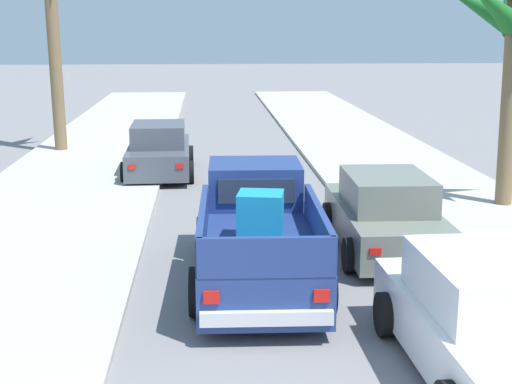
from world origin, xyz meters
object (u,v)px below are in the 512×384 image
object	(u,v)px
car_right_near	(159,151)
car_left_near	(486,322)
car_left_mid	(385,215)
pickup_truck	(258,235)

from	to	relation	value
car_right_near	car_left_near	bearing A→B (deg)	-69.55
car_left_near	car_left_mid	world-z (taller)	same
car_left_near	car_left_mid	xyz separation A→B (m)	(0.03, 5.21, 0.00)
pickup_truck	car_left_mid	size ratio (longest dim) A/B	1.23
car_left_near	car_right_near	world-z (taller)	same
car_left_mid	car_left_near	bearing A→B (deg)	-90.34
car_right_near	pickup_truck	bearing A→B (deg)	-76.15
pickup_truck	car_left_mid	xyz separation A→B (m)	(2.60, 1.43, -0.08)
car_left_near	car_right_near	distance (m)	13.82
car_right_near	car_left_mid	size ratio (longest dim) A/B	1.00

